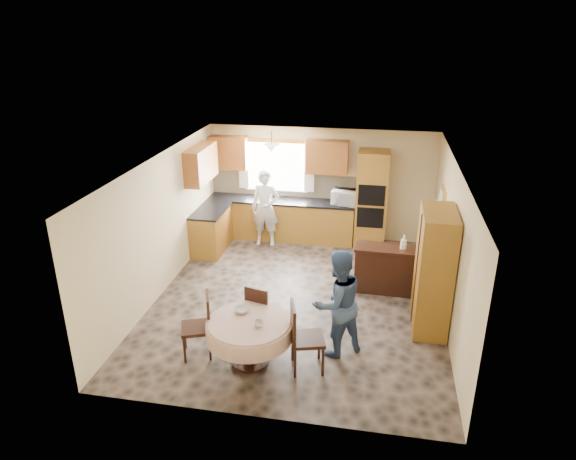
% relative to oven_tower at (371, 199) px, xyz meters
% --- Properties ---
extents(floor, '(5.00, 6.00, 0.01)m').
position_rel_oven_tower_xyz_m(floor, '(-1.15, -2.69, -1.06)').
color(floor, brown).
rests_on(floor, ground).
extents(ceiling, '(5.00, 6.00, 0.01)m').
position_rel_oven_tower_xyz_m(ceiling, '(-1.15, -2.69, 1.44)').
color(ceiling, white).
rests_on(ceiling, wall_back).
extents(wall_back, '(5.00, 0.02, 2.50)m').
position_rel_oven_tower_xyz_m(wall_back, '(-1.15, 0.31, 0.19)').
color(wall_back, '#D6BF89').
rests_on(wall_back, floor).
extents(wall_front, '(5.00, 0.02, 2.50)m').
position_rel_oven_tower_xyz_m(wall_front, '(-1.15, -5.69, 0.19)').
color(wall_front, '#D6BF89').
rests_on(wall_front, floor).
extents(wall_left, '(0.02, 6.00, 2.50)m').
position_rel_oven_tower_xyz_m(wall_left, '(-3.65, -2.69, 0.19)').
color(wall_left, '#D6BF89').
rests_on(wall_left, floor).
extents(wall_right, '(0.02, 6.00, 2.50)m').
position_rel_oven_tower_xyz_m(wall_right, '(1.35, -2.69, 0.19)').
color(wall_right, '#D6BF89').
rests_on(wall_right, floor).
extents(window, '(1.40, 0.03, 1.10)m').
position_rel_oven_tower_xyz_m(window, '(-2.15, 0.29, 0.54)').
color(window, white).
rests_on(window, wall_back).
extents(curtain_left, '(0.22, 0.02, 1.15)m').
position_rel_oven_tower_xyz_m(curtain_left, '(-2.90, 0.24, 0.59)').
color(curtain_left, white).
rests_on(curtain_left, wall_back).
extents(curtain_right, '(0.22, 0.02, 1.15)m').
position_rel_oven_tower_xyz_m(curtain_right, '(-1.40, 0.24, 0.59)').
color(curtain_right, white).
rests_on(curtain_right, wall_back).
extents(base_cab_back, '(3.30, 0.60, 0.88)m').
position_rel_oven_tower_xyz_m(base_cab_back, '(-2.00, 0.01, -0.62)').
color(base_cab_back, '#B0822F').
rests_on(base_cab_back, floor).
extents(counter_back, '(3.30, 0.64, 0.04)m').
position_rel_oven_tower_xyz_m(counter_back, '(-2.00, 0.01, -0.16)').
color(counter_back, black).
rests_on(counter_back, base_cab_back).
extents(base_cab_left, '(0.60, 1.20, 0.88)m').
position_rel_oven_tower_xyz_m(base_cab_left, '(-3.35, -0.89, -0.62)').
color(base_cab_left, '#B0822F').
rests_on(base_cab_left, floor).
extents(counter_left, '(0.64, 1.20, 0.04)m').
position_rel_oven_tower_xyz_m(counter_left, '(-3.35, -0.89, -0.16)').
color(counter_left, black).
rests_on(counter_left, base_cab_left).
extents(backsplash, '(3.30, 0.02, 0.55)m').
position_rel_oven_tower_xyz_m(backsplash, '(-2.00, 0.30, 0.12)').
color(backsplash, tan).
rests_on(backsplash, wall_back).
extents(wall_cab_left, '(0.85, 0.33, 0.72)m').
position_rel_oven_tower_xyz_m(wall_cab_left, '(-3.20, 0.15, 0.85)').
color(wall_cab_left, '#AC662B').
rests_on(wall_cab_left, wall_back).
extents(wall_cab_right, '(0.90, 0.33, 0.72)m').
position_rel_oven_tower_xyz_m(wall_cab_right, '(-1.00, 0.15, 0.85)').
color(wall_cab_right, '#AC662B').
rests_on(wall_cab_right, wall_back).
extents(wall_cab_side, '(0.33, 1.20, 0.72)m').
position_rel_oven_tower_xyz_m(wall_cab_side, '(-3.48, -0.89, 0.85)').
color(wall_cab_side, '#AC662B').
rests_on(wall_cab_side, wall_left).
extents(oven_tower, '(0.66, 0.62, 2.12)m').
position_rel_oven_tower_xyz_m(oven_tower, '(0.00, 0.00, 0.00)').
color(oven_tower, '#B0822F').
rests_on(oven_tower, floor).
extents(oven_upper, '(0.56, 0.01, 0.45)m').
position_rel_oven_tower_xyz_m(oven_upper, '(0.00, -0.31, 0.19)').
color(oven_upper, black).
rests_on(oven_upper, oven_tower).
extents(oven_lower, '(0.56, 0.01, 0.45)m').
position_rel_oven_tower_xyz_m(oven_lower, '(0.00, -0.31, -0.31)').
color(oven_lower, black).
rests_on(oven_lower, oven_tower).
extents(pendant, '(0.36, 0.36, 0.18)m').
position_rel_oven_tower_xyz_m(pendant, '(-2.15, -0.19, 1.06)').
color(pendant, beige).
rests_on(pendant, ceiling).
extents(sideboard, '(1.16, 0.51, 0.82)m').
position_rel_oven_tower_xyz_m(sideboard, '(0.36, -2.08, -0.65)').
color(sideboard, '#3A1A10').
rests_on(sideboard, floor).
extents(space_heater, '(0.38, 0.28, 0.51)m').
position_rel_oven_tower_xyz_m(space_heater, '(1.05, -2.70, -0.81)').
color(space_heater, black).
rests_on(space_heater, floor).
extents(cupboard, '(0.52, 1.04, 1.99)m').
position_rel_oven_tower_xyz_m(cupboard, '(1.07, -3.14, -0.07)').
color(cupboard, '#B0822F').
rests_on(cupboard, floor).
extents(dining_table, '(1.23, 1.23, 0.70)m').
position_rel_oven_tower_xyz_m(dining_table, '(-1.55, -4.62, -0.52)').
color(dining_table, '#3A1A10').
rests_on(dining_table, floor).
extents(chair_left, '(0.55, 0.55, 0.99)m').
position_rel_oven_tower_xyz_m(chair_left, '(-2.29, -4.54, -0.52)').
color(chair_left, '#3A1A10').
rests_on(chair_left, floor).
extents(chair_back, '(0.49, 0.49, 0.93)m').
position_rel_oven_tower_xyz_m(chair_back, '(-1.55, -3.97, -0.55)').
color(chair_back, '#3A1A10').
rests_on(chair_back, floor).
extents(chair_right, '(0.56, 0.56, 1.05)m').
position_rel_oven_tower_xyz_m(chair_right, '(-0.79, -4.62, -0.48)').
color(chair_right, '#3A1A10').
rests_on(chair_right, floor).
extents(framed_picture, '(0.06, 0.57, 0.47)m').
position_rel_oven_tower_xyz_m(framed_picture, '(1.32, -1.19, 0.46)').
color(framed_picture, gold).
rests_on(framed_picture, wall_right).
extents(microwave, '(0.64, 0.49, 0.32)m').
position_rel_oven_tower_xyz_m(microwave, '(-0.55, -0.04, 0.02)').
color(microwave, silver).
rests_on(microwave, counter_back).
extents(person_sink, '(0.64, 0.44, 1.69)m').
position_rel_oven_tower_xyz_m(person_sink, '(-2.26, -0.39, -0.21)').
color(person_sink, silver).
rests_on(person_sink, floor).
extents(person_dining, '(1.02, 0.99, 1.66)m').
position_rel_oven_tower_xyz_m(person_dining, '(-0.35, -4.12, -0.23)').
color(person_dining, '#3B5382').
rests_on(person_dining, floor).
extents(bowl_sideboard, '(0.23, 0.23, 0.05)m').
position_rel_oven_tower_xyz_m(bowl_sideboard, '(0.15, -2.08, -0.22)').
color(bowl_sideboard, '#B2B2B2').
rests_on(bowl_sideboard, sideboard).
extents(bottle_sideboard, '(0.14, 0.14, 0.31)m').
position_rel_oven_tower_xyz_m(bottle_sideboard, '(0.63, -2.08, -0.09)').
color(bottle_sideboard, silver).
rests_on(bottle_sideboard, sideboard).
extents(cup_table, '(0.15, 0.15, 0.09)m').
position_rel_oven_tower_xyz_m(cup_table, '(-1.38, -4.72, -0.31)').
color(cup_table, '#B2B2B2').
rests_on(cup_table, dining_table).
extents(bowl_table, '(0.24, 0.24, 0.07)m').
position_rel_oven_tower_xyz_m(bowl_table, '(-1.71, -4.40, -0.33)').
color(bowl_table, '#B2B2B2').
rests_on(bowl_table, dining_table).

